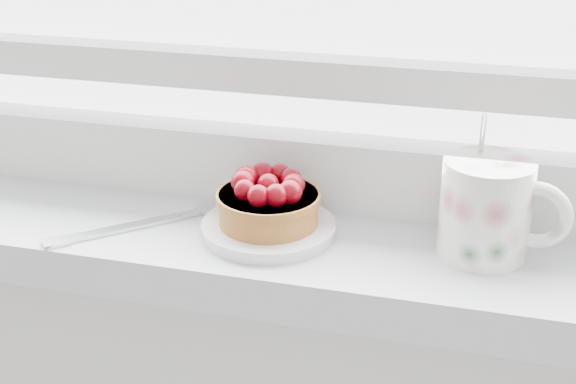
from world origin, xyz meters
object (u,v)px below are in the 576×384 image
(saucer, at_px, (269,229))
(fork, at_px, (160,220))
(raspberry_tart, at_px, (268,200))
(floral_mug, at_px, (489,207))

(saucer, relative_size, fork, 0.70)
(raspberry_tart, xyz_separation_m, floral_mug, (0.19, 0.01, 0.01))
(saucer, height_order, raspberry_tart, raspberry_tart)
(saucer, xyz_separation_m, floral_mug, (0.19, 0.01, 0.04))
(saucer, xyz_separation_m, fork, (-0.11, -0.00, -0.00))
(raspberry_tart, xyz_separation_m, fork, (-0.11, -0.00, -0.03))
(floral_mug, distance_m, fork, 0.30)
(raspberry_tart, bearing_deg, fork, -178.68)
(raspberry_tart, relative_size, floral_mug, 0.76)
(saucer, relative_size, raspberry_tart, 1.30)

